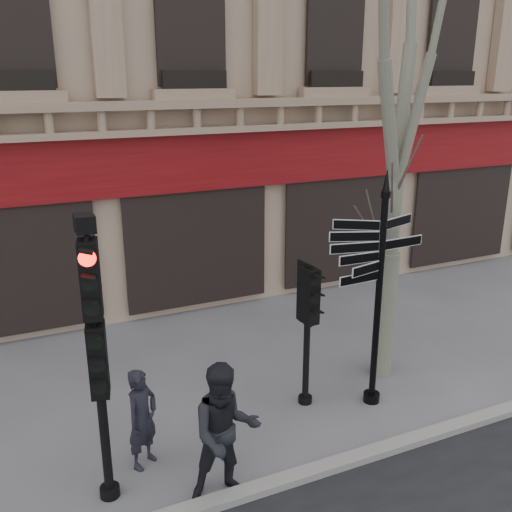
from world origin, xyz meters
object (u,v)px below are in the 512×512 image
(traffic_signal_secondary, at_px, (308,311))
(pedestrian_a, at_px, (142,419))
(traffic_signal_main, at_px, (95,329))
(fingerpost, at_px, (382,252))
(pedestrian_b, at_px, (225,433))
(plane_tree, at_px, (408,1))

(traffic_signal_secondary, distance_m, pedestrian_a, 3.13)
(traffic_signal_main, distance_m, pedestrian_a, 1.87)
(fingerpost, xyz_separation_m, traffic_signal_secondary, (-1.08, 0.45, -1.01))
(traffic_signal_main, height_order, traffic_signal_secondary, traffic_signal_main)
(traffic_signal_main, distance_m, traffic_signal_secondary, 3.73)
(fingerpost, height_order, pedestrian_b, fingerpost)
(traffic_signal_main, height_order, pedestrian_a, traffic_signal_main)
(traffic_signal_secondary, xyz_separation_m, plane_tree, (1.81, 0.29, 4.81))
(pedestrian_b, bearing_deg, pedestrian_a, 135.75)
(fingerpost, bearing_deg, traffic_signal_main, -166.95)
(fingerpost, xyz_separation_m, pedestrian_b, (-3.17, -1.12, -1.76))
(fingerpost, bearing_deg, pedestrian_b, -153.47)
(fingerpost, height_order, traffic_signal_main, fingerpost)
(traffic_signal_main, bearing_deg, traffic_signal_secondary, 26.89)
(pedestrian_a, relative_size, pedestrian_b, 0.78)
(traffic_signal_main, distance_m, plane_tree, 6.82)
(pedestrian_a, bearing_deg, pedestrian_b, -88.93)
(traffic_signal_secondary, height_order, pedestrian_b, traffic_signal_secondary)
(fingerpost, xyz_separation_m, traffic_signal_main, (-4.61, -0.48, -0.27))
(plane_tree, bearing_deg, traffic_signal_secondary, -170.91)
(fingerpost, height_order, plane_tree, plane_tree)
(traffic_signal_main, height_order, plane_tree, plane_tree)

